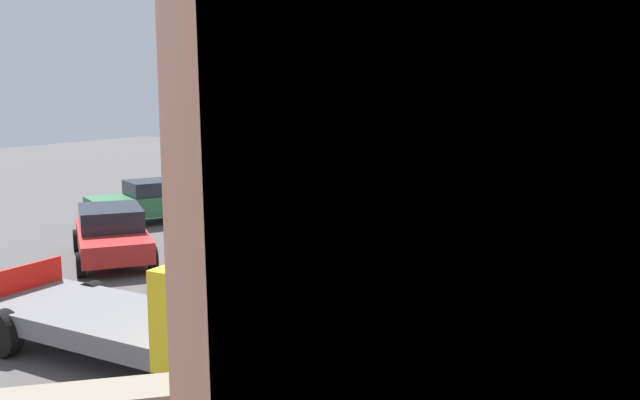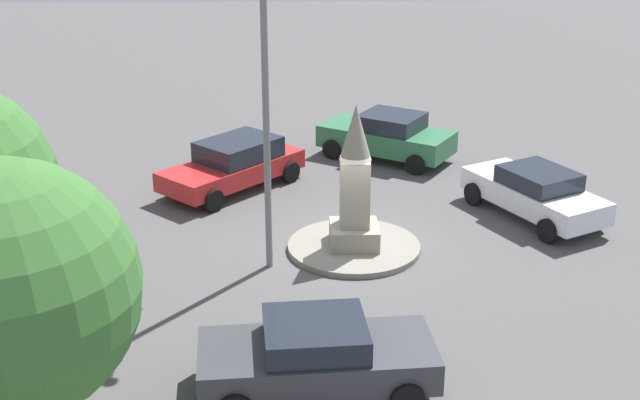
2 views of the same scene
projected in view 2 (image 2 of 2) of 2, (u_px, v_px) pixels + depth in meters
ground_plane at (354, 250)px, 21.71m from camera, size 80.00×80.00×0.00m
traffic_island at (354, 247)px, 21.69m from camera, size 3.34×3.34×0.15m
monument at (355, 186)px, 21.08m from camera, size 1.21×1.21×3.63m
streetlamp at (265, 83)px, 19.18m from camera, size 3.06×0.28×7.47m
car_green_approaching at (387, 136)px, 27.98m from camera, size 3.81×4.57×1.53m
car_dark_grey_near_island at (317, 355)px, 15.74m from camera, size 2.32×4.44×1.42m
car_red_far_side at (234, 164)px, 25.47m from camera, size 4.47×4.35×1.46m
car_white_passing at (535, 192)px, 23.43m from camera, size 4.53×3.47×1.40m
tree_far_corner at (7, 292)px, 11.57m from camera, size 3.63×3.63×5.61m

